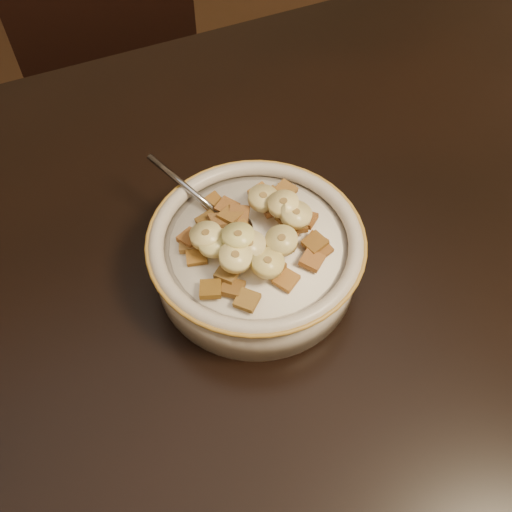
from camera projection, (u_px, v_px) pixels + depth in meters
name	position (u px, v px, depth m)	size (l,w,h in m)	color
floor	(236.00, 490.00, 1.24)	(4.00, 4.50, 0.10)	#422816
table	(215.00, 306.00, 0.61)	(1.40, 0.90, 0.04)	black
chair	(145.00, 145.00, 1.21)	(0.37, 0.37, 0.84)	black
cereal_bowl	(256.00, 259.00, 0.59)	(0.21, 0.21, 0.05)	beige
milk	(256.00, 244.00, 0.57)	(0.17, 0.17, 0.00)	white
spoon	(231.00, 224.00, 0.58)	(0.04, 0.05, 0.01)	gray
cereal_square_0	(296.00, 225.00, 0.57)	(0.02, 0.02, 0.01)	brown
cereal_square_1	(272.00, 265.00, 0.54)	(0.02, 0.02, 0.01)	brown
cereal_square_2	(260.00, 193.00, 0.60)	(0.02, 0.02, 0.01)	#915929
cereal_square_3	(231.00, 216.00, 0.57)	(0.02, 0.02, 0.01)	brown
cereal_square_4	(208.00, 221.00, 0.58)	(0.02, 0.02, 0.01)	brown
cereal_square_5	(320.00, 249.00, 0.56)	(0.02, 0.02, 0.01)	#91511E
cereal_square_6	(315.00, 243.00, 0.57)	(0.02, 0.02, 0.01)	#9A541A
cereal_square_7	(247.00, 300.00, 0.52)	(0.02, 0.02, 0.01)	olive
cereal_square_8	(287.00, 240.00, 0.55)	(0.02, 0.02, 0.01)	brown
cereal_square_9	(190.00, 238.00, 0.57)	(0.02, 0.02, 0.01)	brown
cereal_square_10	(211.00, 289.00, 0.53)	(0.02, 0.02, 0.01)	brown
cereal_square_11	(232.00, 288.00, 0.53)	(0.02, 0.02, 0.01)	brown
cereal_square_12	(271.00, 196.00, 0.60)	(0.02, 0.02, 0.01)	brown
cereal_square_13	(239.00, 214.00, 0.58)	(0.02, 0.02, 0.01)	brown
cereal_square_14	(285.00, 190.00, 0.61)	(0.02, 0.02, 0.01)	brown
cereal_square_15	(286.00, 280.00, 0.54)	(0.02, 0.02, 0.01)	olive
cereal_square_16	(227.00, 207.00, 0.59)	(0.02, 0.02, 0.01)	brown
cereal_square_17	(241.00, 232.00, 0.55)	(0.02, 0.02, 0.01)	brown
cereal_square_18	(190.00, 244.00, 0.56)	(0.02, 0.02, 0.01)	brown
cereal_square_19	(306.00, 219.00, 0.58)	(0.02, 0.02, 0.01)	brown
cereal_square_20	(286.00, 192.00, 0.60)	(0.02, 0.02, 0.01)	#915E26
cereal_square_21	(197.00, 255.00, 0.56)	(0.02, 0.02, 0.01)	brown
cereal_square_22	(272.00, 208.00, 0.58)	(0.02, 0.02, 0.01)	#945D33
cereal_square_23	(228.00, 273.00, 0.54)	(0.02, 0.02, 0.01)	brown
cereal_square_24	(229.00, 249.00, 0.55)	(0.02, 0.02, 0.01)	#8A611B
cereal_square_25	(289.00, 218.00, 0.57)	(0.02, 0.02, 0.01)	brown
cereal_square_26	(315.00, 243.00, 0.56)	(0.02, 0.02, 0.01)	#965D1B
cereal_square_27	(312.00, 260.00, 0.55)	(0.02, 0.02, 0.01)	brown
cereal_square_28	(220.00, 221.00, 0.57)	(0.02, 0.02, 0.01)	brown
cereal_square_29	(213.00, 203.00, 0.60)	(0.02, 0.02, 0.01)	brown
banana_slice_0	(282.00, 241.00, 0.54)	(0.03, 0.03, 0.01)	#DBCB84
banana_slice_1	(206.00, 235.00, 0.55)	(0.03, 0.03, 0.01)	#DFCC77
banana_slice_2	(283.00, 204.00, 0.56)	(0.03, 0.03, 0.01)	#FBDC7B
banana_slice_3	(263.00, 198.00, 0.58)	(0.03, 0.03, 0.01)	beige
banana_slice_4	(268.00, 263.00, 0.53)	(0.03, 0.03, 0.01)	#F0D273
banana_slice_5	(296.00, 215.00, 0.56)	(0.03, 0.03, 0.01)	#E6D275
banana_slice_6	(249.00, 246.00, 0.54)	(0.03, 0.03, 0.01)	#C7B980
banana_slice_7	(238.00, 236.00, 0.54)	(0.03, 0.03, 0.01)	#E8DB73
banana_slice_8	(235.00, 257.00, 0.53)	(0.03, 0.03, 0.01)	beige
banana_slice_9	(214.00, 242.00, 0.54)	(0.03, 0.03, 0.01)	beige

